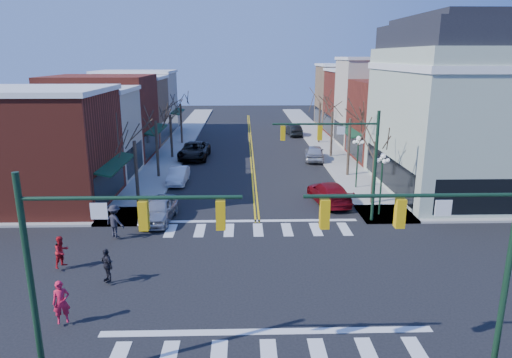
{
  "coord_description": "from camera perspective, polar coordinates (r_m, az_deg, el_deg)",
  "views": [
    {
      "loc": [
        -0.85,
        -20.21,
        10.41
      ],
      "look_at": [
        -0.08,
        7.94,
        2.8
      ],
      "focal_mm": 32.0,
      "sensor_mm": 36.0,
      "label": 1
    }
  ],
  "objects": [
    {
      "name": "car_left_mid",
      "position": [
        38.93,
        -9.71,
        0.43
      ],
      "size": [
        1.55,
        4.18,
        1.37
      ],
      "primitive_type": "imported",
      "rotation": [
        0.0,
        0.0,
        -0.02
      ],
      "color": "white",
      "rests_on": "ground"
    },
    {
      "name": "traffic_mast_near_right",
      "position": [
        15.41,
        23.33,
        -7.89
      ],
      "size": [
        6.6,
        0.28,
        7.2
      ],
      "color": "#14331E",
      "rests_on": "ground"
    },
    {
      "name": "lamppost_midblock",
      "position": [
        37.11,
        12.61,
        3.18
      ],
      "size": [
        0.36,
        0.36,
        4.33
      ],
      "color": "#14331E",
      "rests_on": "ground"
    },
    {
      "name": "car_right_far",
      "position": [
        62.07,
        4.73,
        6.1
      ],
      "size": [
        2.05,
        4.61,
        1.47
      ],
      "primitive_type": "imported",
      "rotation": [
        0.0,
        0.0,
        3.25
      ],
      "color": "black",
      "rests_on": "ground"
    },
    {
      "name": "sidewalk_left",
      "position": [
        42.26,
        -12.29,
        0.61
      ],
      "size": [
        3.5,
        70.0,
        0.15
      ],
      "primitive_type": "cube",
      "color": "#9E9B93",
      "rests_on": "ground"
    },
    {
      "name": "bldg_left_stucco_a",
      "position": [
        42.84,
        -21.63,
        5.12
      ],
      "size": [
        10.0,
        7.0,
        7.5
      ],
      "primitive_type": "cube",
      "color": "#BCAF9B",
      "rests_on": "ground"
    },
    {
      "name": "car_left_near",
      "position": [
        30.31,
        -12.06,
        -3.73
      ],
      "size": [
        2.21,
        4.75,
        1.57
      ],
      "primitive_type": "imported",
      "rotation": [
        0.0,
        0.0,
        -0.08
      ],
      "color": "#AEAEB3",
      "rests_on": "ground"
    },
    {
      "name": "car_left_far",
      "position": [
        48.11,
        -7.7,
        3.53
      ],
      "size": [
        3.09,
        6.29,
        1.72
      ],
      "primitive_type": "imported",
      "rotation": [
        0.0,
        0.0,
        -0.04
      ],
      "color": "black",
      "rests_on": "ground"
    },
    {
      "name": "traffic_mast_far_right",
      "position": [
        28.91,
        11.27,
        3.46
      ],
      "size": [
        6.6,
        0.28,
        7.2
      ],
      "color": "#14331E",
      "rests_on": "ground"
    },
    {
      "name": "car_right_near",
      "position": [
        33.66,
        9.12,
        -1.71
      ],
      "size": [
        2.87,
        5.59,
        1.55
      ],
      "primitive_type": "imported",
      "rotation": [
        0.0,
        0.0,
        3.27
      ],
      "color": "maroon",
      "rests_on": "ground"
    },
    {
      "name": "traffic_mast_near_left",
      "position": [
        14.78,
        -20.18,
        -8.54
      ],
      "size": [
        6.6,
        0.28,
        7.2
      ],
      "color": "#14331E",
      "rests_on": "ground"
    },
    {
      "name": "pedestrian_red_a",
      "position": [
        20.12,
        -23.16,
        -13.97
      ],
      "size": [
        0.76,
        0.64,
        1.77
      ],
      "primitive_type": "imported",
      "rotation": [
        0.0,
        0.0,
        0.39
      ],
      "color": "red",
      "rests_on": "sidewalk_left"
    },
    {
      "name": "tree_right_b",
      "position": [
        41.03,
        11.52,
        3.83
      ],
      "size": [
        0.24,
        0.24,
        5.18
      ],
      "primitive_type": "cylinder",
      "color": "#382B21",
      "rests_on": "ground"
    },
    {
      "name": "bldg_right_stucco",
      "position": [
        56.4,
        15.49,
        9.08
      ],
      "size": [
        10.0,
        7.0,
        10.0
      ],
      "primitive_type": "cube",
      "color": "#BCAF9B",
      "rests_on": "ground"
    },
    {
      "name": "car_right_mid",
      "position": [
        47.27,
        7.3,
        3.27
      ],
      "size": [
        2.47,
        4.92,
        1.61
      ],
      "primitive_type": "imported",
      "rotation": [
        0.0,
        0.0,
        3.02
      ],
      "color": "silver",
      "rests_on": "ground"
    },
    {
      "name": "tree_left_c",
      "position": [
        48.49,
        -10.54,
        5.21
      ],
      "size": [
        0.24,
        0.24,
        4.55
      ],
      "primitive_type": "cylinder",
      "color": "#382B21",
      "rests_on": "ground"
    },
    {
      "name": "tree_right_a",
      "position": [
        33.54,
        14.49,
        0.66
      ],
      "size": [
        0.24,
        0.24,
        4.62
      ],
      "primitive_type": "cylinder",
      "color": "#382B21",
      "rests_on": "ground"
    },
    {
      "name": "pedestrian_red_b",
      "position": [
        25.02,
        -23.13,
        -8.35
      ],
      "size": [
        0.92,
        0.99,
        1.62
      ],
      "primitive_type": "imported",
      "rotation": [
        0.0,
        0.0,
        1.05
      ],
      "color": "red",
      "rests_on": "sidewalk_left"
    },
    {
      "name": "bldg_right_brick_a",
      "position": [
        49.2,
        18.0,
        6.9
      ],
      "size": [
        10.0,
        8.5,
        8.0
      ],
      "primitive_type": "cube",
      "color": "maroon",
      "rests_on": "ground"
    },
    {
      "name": "bldg_left_stucco_b",
      "position": [
        65.67,
        -14.64,
        9.12
      ],
      "size": [
        10.0,
        8.0,
        8.2
      ],
      "primitive_type": "cube",
      "color": "#BCAF9B",
      "rests_on": "ground"
    },
    {
      "name": "tree_right_c",
      "position": [
        48.76,
        9.44,
        5.48
      ],
      "size": [
        0.24,
        0.24,
        4.83
      ],
      "primitive_type": "cylinder",
      "color": "#382B21",
      "rests_on": "ground"
    },
    {
      "name": "tree_right_d",
      "position": [
        56.53,
        7.93,
        6.92
      ],
      "size": [
        0.24,
        0.24,
        4.97
      ],
      "primitive_type": "cylinder",
      "color": "#382B21",
      "rests_on": "ground"
    },
    {
      "name": "victorian_corner",
      "position": [
        38.98,
        25.15,
        8.19
      ],
      "size": [
        12.25,
        14.25,
        13.3
      ],
      "color": "#A9B89F",
      "rests_on": "ground"
    },
    {
      "name": "tree_left_d",
      "position": [
        56.29,
        -9.32,
        6.79
      ],
      "size": [
        0.24,
        0.24,
        4.9
      ],
      "primitive_type": "cylinder",
      "color": "#382B21",
      "rests_on": "ground"
    },
    {
      "name": "bldg_left_tan",
      "position": [
        58.21,
        -16.3,
        8.1
      ],
      "size": [
        10.0,
        7.5,
        7.8
      ],
      "primitive_type": "cube",
      "color": "#9A7755",
      "rests_on": "ground"
    },
    {
      "name": "pedestrian_dark_a",
      "position": [
        22.77,
        -18.16,
        -10.18
      ],
      "size": [
        0.95,
        0.97,
        1.64
      ],
      "primitive_type": "imported",
      "rotation": [
        0.0,
        0.0,
        -0.82
      ],
      "color": "black",
      "rests_on": "sidewalk_left"
    },
    {
      "name": "ground",
      "position": [
        22.74,
        0.77,
        -12.11
      ],
      "size": [
        160.0,
        160.0,
        0.0
      ],
      "primitive_type": "plane",
      "color": "black",
      "rests_on": "ground"
    },
    {
      "name": "sidewalk_right",
      "position": [
        42.61,
        11.51,
        0.77
      ],
      "size": [
        3.5,
        70.0,
        0.15
      ],
      "primitive_type": "cube",
      "color": "#9E9B93",
      "rests_on": "ground"
    },
    {
      "name": "pedestrian_dark_b",
      "position": [
        27.86,
        -17.24,
        -5.04
      ],
      "size": [
        1.46,
        1.26,
        1.96
      ],
      "primitive_type": "imported",
      "rotation": [
        0.0,
        0.0,
        2.62
      ],
      "color": "#222129",
      "rests_on": "sidewalk_left"
    },
    {
      "name": "tree_left_b",
      "position": [
        40.7,
        -12.25,
        3.6
      ],
      "size": [
        0.24,
        0.24,
        5.04
      ],
      "primitive_type": "cylinder",
      "color": "#382B21",
      "rests_on": "ground"
    },
    {
      "name": "tree_left_a",
      "position": [
        33.1,
        -14.7,
        0.58
      ],
      "size": [
        0.24,
        0.24,
        4.76
      ],
      "primitive_type": "cylinder",
      "color": "#382B21",
      "rests_on": "ground"
    },
    {
      "name": "bldg_right_tan",
      "position": [
        71.36,
        11.87,
        10.05
      ],
      "size": [
        10.0,
        8.0,
        9.0
      ],
      "primitive_type": "cube",
      "color": "#9A7755",
      "rests_on": "ground"
    },
    {
      "name": "bldg_left_brick_a",
      "position": [
        35.73,
        -25.78,
        3.28
      ],
      "size": [
        10.0,
        8.5,
        8.0
      ],
      "primitive_type": "cube",
      "color": "maroon",
      "rests_on": "ground"
    },
    {
      "name": "bldg_left_brick_b",
      "position": [
        50.28,
        -18.65,
        7.3
      ],
      "size": [
        10.0,
        9.0,
        8.5
      ],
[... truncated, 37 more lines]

